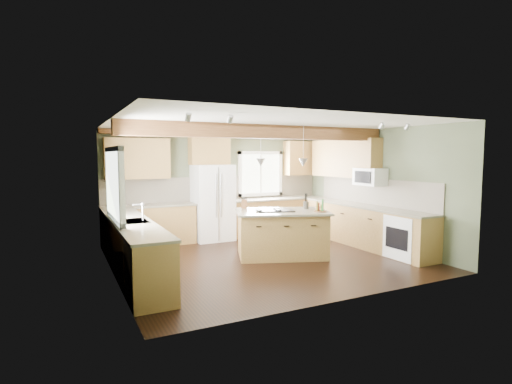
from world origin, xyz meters
name	(u,v)px	position (x,y,z in m)	size (l,w,h in m)	color
floor	(265,259)	(0.00, 0.00, 0.00)	(5.60, 5.60, 0.00)	black
ceiling	(265,125)	(0.00, 0.00, 2.60)	(5.60, 5.60, 0.00)	silver
wall_back	(219,184)	(0.00, 2.50, 1.30)	(5.60, 5.60, 0.00)	#485039
wall_left	(113,200)	(-2.80, 0.00, 1.30)	(5.00, 5.00, 0.00)	#485039
wall_right	(376,188)	(2.80, 0.00, 1.30)	(5.00, 5.00, 0.00)	#485039
ceiling_beam	(264,132)	(0.00, 0.04, 2.47)	(5.55, 0.26, 0.26)	#4E2A16
soffit_trim	(220,134)	(0.00, 2.40, 2.54)	(5.55, 0.20, 0.10)	#4E2A16
backsplash_back	(219,188)	(0.00, 2.48, 1.21)	(5.58, 0.03, 0.58)	brown
backsplash_right	(373,191)	(2.78, 0.05, 1.21)	(0.03, 3.70, 0.58)	brown
base_cab_back_left	(149,226)	(-1.79, 2.20, 0.44)	(2.02, 0.60, 0.88)	brown
counter_back_left	(149,206)	(-1.79, 2.20, 0.90)	(2.06, 0.64, 0.04)	#514B3B
base_cab_back_right	(276,216)	(1.49, 2.20, 0.44)	(2.62, 0.60, 0.88)	brown
counter_back_right	(277,199)	(1.49, 2.20, 0.90)	(2.66, 0.64, 0.04)	#514B3B
base_cab_left	(133,249)	(-2.50, 0.05, 0.44)	(0.60, 3.70, 0.88)	brown
counter_left	(132,222)	(-2.50, 0.05, 0.90)	(0.64, 3.74, 0.04)	#514B3B
base_cab_right	(363,226)	(2.50, 0.05, 0.44)	(0.60, 3.70, 0.88)	brown
counter_right	(363,206)	(2.50, 0.05, 0.90)	(0.64, 3.74, 0.04)	#514B3B
upper_cab_back_left	(137,159)	(-1.99, 2.33, 1.95)	(1.40, 0.35, 0.90)	brown
upper_cab_over_fridge	(209,150)	(-0.30, 2.33, 2.15)	(0.96, 0.35, 0.70)	brown
upper_cab_right	(344,158)	(2.62, 0.90, 1.95)	(0.35, 2.20, 0.90)	brown
upper_cab_back_corner	(301,158)	(2.30, 2.33, 1.95)	(0.90, 0.35, 0.90)	brown
window_left	(113,184)	(-2.78, 0.05, 1.55)	(0.04, 1.60, 1.05)	white
window_back	(260,174)	(1.15, 2.48, 1.55)	(1.10, 0.04, 1.00)	white
sink	(132,222)	(-2.50, 0.05, 0.91)	(0.50, 0.65, 0.03)	#262628
faucet	(143,213)	(-2.32, 0.05, 1.05)	(0.02, 0.02, 0.28)	#B2B2B7
dishwasher	(149,269)	(-2.49, -1.25, 0.43)	(0.60, 0.60, 0.84)	white
oven	(408,237)	(2.49, -1.25, 0.43)	(0.60, 0.72, 0.84)	white
microwave	(370,177)	(2.58, -0.05, 1.55)	(0.40, 0.70, 0.38)	white
pendant_left	(261,162)	(0.00, 0.19, 1.88)	(0.18, 0.18, 0.16)	#B2B2B7
pendant_right	(303,162)	(0.79, -0.11, 1.88)	(0.18, 0.18, 0.16)	#B2B2B7
refrigerator	(213,203)	(-0.30, 2.12, 0.90)	(0.90, 0.74, 1.80)	white
island	(282,234)	(0.39, 0.04, 0.44)	(1.70, 1.04, 0.88)	brown
island_top	(282,212)	(0.39, 0.04, 0.90)	(1.81, 1.15, 0.04)	#514B3B
cooktop	(275,210)	(0.26, 0.09, 0.93)	(0.74, 0.49, 0.02)	black
knife_block	(244,204)	(-0.13, 0.69, 1.01)	(0.11, 0.09, 0.19)	brown
utensil_crock	(306,205)	(1.00, 0.09, 0.99)	(0.11, 0.11, 0.14)	#3C3530
bottle_tray	(320,206)	(1.00, -0.42, 1.04)	(0.25, 0.25, 0.23)	brown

